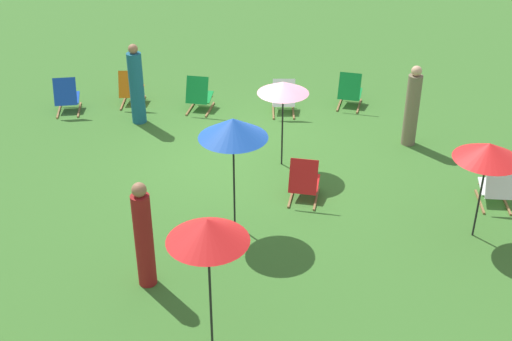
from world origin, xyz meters
TOP-DOWN VIEW (x-y plane):
  - ground_plane at (0.00, 0.00)m, footprint 40.00×40.00m
  - deckchair_0 at (2.71, -2.74)m, footprint 0.49×0.77m
  - deckchair_1 at (-4.09, 1.60)m, footprint 0.55×0.81m
  - deckchair_3 at (1.18, -2.38)m, footprint 0.62×0.84m
  - deckchair_4 at (-2.16, -2.52)m, footprint 0.66×0.86m
  - deckchair_5 at (-0.67, -2.20)m, footprint 0.50×0.77m
  - deckchair_6 at (-0.83, 1.37)m, footprint 0.63×0.84m
  - deckchair_7 at (4.07, -2.36)m, footprint 0.56×0.81m
  - umbrella_0 at (0.63, 4.97)m, footprint 0.99×0.99m
  - umbrella_1 at (0.37, 2.13)m, footprint 1.08×1.08m
  - umbrella_2 at (-3.46, 2.49)m, footprint 1.04×1.04m
  - umbrella_3 at (-0.51, 0.08)m, footprint 0.94×0.94m
  - person_0 at (2.44, -1.84)m, footprint 0.34×0.34m
  - person_1 at (-3.10, -0.72)m, footprint 0.38×0.38m
  - person_2 at (1.62, 3.58)m, footprint 0.38×0.38m

SIDE VIEW (x-z plane):
  - ground_plane at x=0.00m, z-range 0.00..0.00m
  - deckchair_0 at x=2.71m, z-range -0.05..0.79m
  - deckchair_1 at x=-4.09m, z-range -0.05..0.79m
  - deckchair_3 at x=1.18m, z-range -0.05..0.79m
  - deckchair_4 at x=-2.16m, z-range -0.05..0.79m
  - deckchair_5 at x=-0.67m, z-range -0.05..0.79m
  - deckchair_6 at x=-0.83m, z-range -0.05..0.79m
  - deckchair_7 at x=4.07m, z-range -0.05..0.79m
  - person_1 at x=-3.10m, z-range -0.04..1.62m
  - person_2 at x=1.62m, z-range -0.03..1.65m
  - person_0 at x=2.44m, z-range -0.05..1.69m
  - umbrella_2 at x=-3.46m, z-range 0.70..2.36m
  - umbrella_3 at x=-0.51m, z-range 0.73..2.41m
  - umbrella_1 at x=0.37m, z-range 0.81..2.74m
  - umbrella_0 at x=0.63m, z-range 0.86..2.89m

